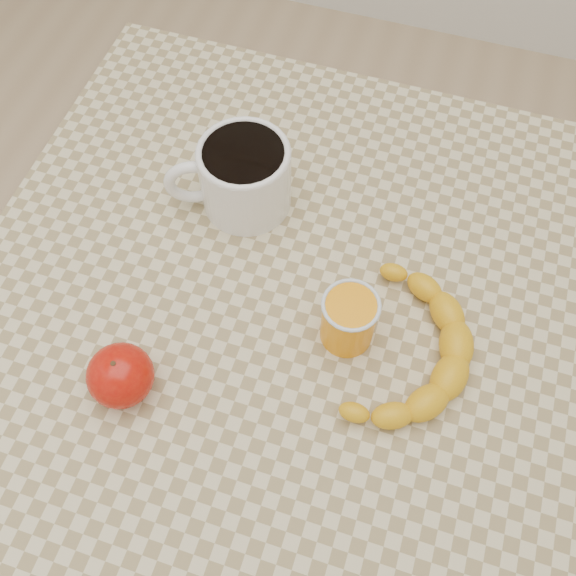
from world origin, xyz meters
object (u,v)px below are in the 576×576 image
(table, at_px, (288,327))
(orange_juice_glass, at_px, (349,319))
(apple, at_px, (120,376))
(banana, at_px, (407,351))
(coffee_mug, at_px, (242,175))

(table, distance_m, orange_juice_glass, 0.15)
(apple, bearing_deg, orange_juice_glass, 32.38)
(table, relative_size, apple, 9.88)
(apple, xyz_separation_m, banana, (0.29, 0.13, -0.01))
(table, relative_size, orange_juice_glass, 10.37)
(orange_juice_glass, xyz_separation_m, apple, (-0.22, -0.14, -0.01))
(coffee_mug, distance_m, apple, 0.29)
(table, xyz_separation_m, apple, (-0.14, -0.17, 0.12))
(orange_juice_glass, distance_m, apple, 0.26)
(orange_juice_glass, xyz_separation_m, banana, (0.07, -0.01, -0.02))
(table, xyz_separation_m, orange_juice_glass, (0.08, -0.03, 0.13))
(table, distance_m, banana, 0.19)
(table, xyz_separation_m, coffee_mug, (-0.10, 0.12, 0.14))
(apple, relative_size, banana, 0.29)
(orange_juice_glass, bearing_deg, coffee_mug, 140.46)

